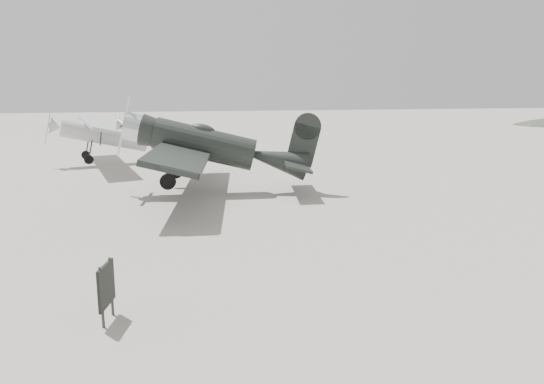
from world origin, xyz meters
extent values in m
plane|color=gray|center=(0.00, 0.00, 0.00)|extent=(160.00, 160.00, 0.00)
cylinder|color=black|center=(-2.02, 8.12, 2.17)|extent=(4.62, 2.03, 1.42)
cone|color=black|center=(1.30, 7.65, 2.23)|extent=(2.80, 1.68, 1.32)
cylinder|color=silver|center=(-5.09, 8.56, 2.17)|extent=(1.08, 1.37, 1.26)
cone|color=silver|center=(-5.69, 8.64, 2.17)|extent=(0.43, 0.61, 0.57)
cube|color=silver|center=(-5.62, 8.63, 2.17)|extent=(0.09, 0.19, 2.64)
ellipsoid|color=black|center=(-2.22, 8.15, 2.80)|extent=(1.20, 0.84, 0.47)
cube|color=black|center=(-2.72, 8.22, 1.82)|extent=(3.82, 12.36, 0.22)
cube|color=black|center=(2.10, 7.54, 2.28)|extent=(1.70, 4.38, 0.10)
cube|color=black|center=(2.25, 7.52, 3.14)|extent=(1.22, 0.27, 1.83)
cylinder|color=black|center=(-3.32, 6.92, 0.43)|extent=(0.71, 0.26, 0.69)
cylinder|color=black|center=(-2.93, 9.64, 0.43)|extent=(0.71, 0.26, 0.69)
cylinder|color=#333333|center=(-3.32, 6.92, 1.11)|extent=(0.13, 0.13, 1.42)
cylinder|color=#333333|center=(-2.93, 9.64, 1.11)|extent=(0.13, 0.13, 1.42)
cylinder|color=black|center=(2.35, 7.50, 1.79)|extent=(0.23, 0.11, 0.22)
cylinder|color=#B0B3B6|center=(-7.42, 18.09, 1.75)|extent=(5.19, 2.14, 1.07)
cone|color=#B0B3B6|center=(-4.08, 18.82, 1.75)|extent=(1.93, 1.33, 0.98)
cone|color=#B0B3B6|center=(-10.18, 17.49, 1.75)|extent=(0.79, 1.12, 1.02)
cube|color=#B0B3B6|center=(-10.56, 17.40, 1.75)|extent=(0.08, 0.14, 2.15)
cube|color=#B0B3B6|center=(-7.80, 18.01, 2.36)|extent=(4.11, 10.89, 0.18)
cube|color=#B0B3B6|center=(-3.60, 18.93, 1.80)|extent=(1.57, 3.43, 0.08)
cube|color=#B0B3B6|center=(-3.51, 18.95, 2.44)|extent=(0.87, 0.26, 1.27)
cylinder|color=black|center=(-7.95, 16.88, 0.27)|extent=(0.56, 0.25, 0.55)
cylinder|color=black|center=(-8.41, 18.97, 0.27)|extent=(0.56, 0.25, 0.55)
cylinder|color=#333333|center=(-7.95, 16.88, 0.83)|extent=(0.10, 0.10, 1.17)
cylinder|color=#333333|center=(-8.41, 18.97, 0.83)|extent=(0.10, 0.10, 1.17)
cylinder|color=black|center=(-3.41, 18.97, 1.46)|extent=(0.19, 0.10, 0.18)
cylinder|color=#333333|center=(-5.03, -5.11, 0.65)|extent=(0.07, 0.07, 1.29)
cylinder|color=#333333|center=(-4.90, -4.53, 0.65)|extent=(0.07, 0.07, 1.29)
cube|color=black|center=(-4.97, -4.82, 0.80)|extent=(0.25, 0.89, 0.90)
cube|color=beige|center=(-5.00, -4.81, 0.85)|extent=(0.16, 0.68, 0.18)
camera|label=1|loc=(-3.58, -15.62, 4.89)|focal=35.00mm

